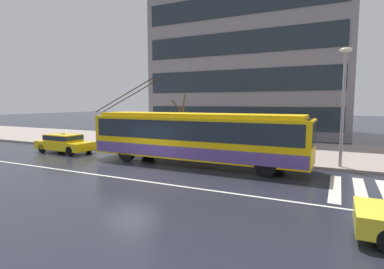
{
  "coord_description": "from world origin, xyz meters",
  "views": [
    {
      "loc": [
        9.2,
        -11.94,
        3.46
      ],
      "look_at": [
        1.51,
        3.71,
        1.61
      ],
      "focal_mm": 28.15,
      "sensor_mm": 36.0,
      "label": 1
    }
  ],
  "objects_px": {
    "pedestrian_waiting_by_pole": "(275,133)",
    "street_tree_bare": "(182,122)",
    "pedestrian_approaching_curb": "(211,137)",
    "trolleybus": "(195,136)",
    "pedestrian_walking_past": "(184,127)",
    "pedestrian_at_shelter": "(201,128)",
    "street_lamp": "(344,96)",
    "taxi_queued_behind_bus": "(64,142)"
  },
  "relations": [
    {
      "from": "pedestrian_approaching_curb",
      "to": "street_lamp",
      "type": "xyz_separation_m",
      "value": [
        8.08,
        -1.81,
        2.7
      ]
    },
    {
      "from": "pedestrian_waiting_by_pole",
      "to": "street_tree_bare",
      "type": "xyz_separation_m",
      "value": [
        -7.05,
        2.09,
        0.29
      ]
    },
    {
      "from": "trolleybus",
      "to": "taxi_queued_behind_bus",
      "type": "relative_size",
      "value": 3.07
    },
    {
      "from": "pedestrian_walking_past",
      "to": "street_tree_bare",
      "type": "xyz_separation_m",
      "value": [
        -0.52,
        0.81,
        0.32
      ]
    },
    {
      "from": "trolleybus",
      "to": "pedestrian_walking_past",
      "type": "bearing_deg",
      "value": 126.93
    },
    {
      "from": "trolleybus",
      "to": "taxi_queued_behind_bus",
      "type": "bearing_deg",
      "value": -178.05
    },
    {
      "from": "trolleybus",
      "to": "street_lamp",
      "type": "distance_m",
      "value": 7.97
    },
    {
      "from": "pedestrian_walking_past",
      "to": "pedestrian_approaching_curb",
      "type": "bearing_deg",
      "value": 19.9
    },
    {
      "from": "trolleybus",
      "to": "pedestrian_walking_past",
      "type": "distance_m",
      "value": 4.19
    },
    {
      "from": "taxi_queued_behind_bus",
      "to": "pedestrian_walking_past",
      "type": "bearing_deg",
      "value": 26.21
    },
    {
      "from": "pedestrian_at_shelter",
      "to": "street_lamp",
      "type": "xyz_separation_m",
      "value": [
        8.26,
        -0.54,
        1.99
      ]
    },
    {
      "from": "street_lamp",
      "to": "street_tree_bare",
      "type": "distance_m",
      "value": 10.7
    },
    {
      "from": "taxi_queued_behind_bus",
      "to": "pedestrian_at_shelter",
      "type": "distance_m",
      "value": 9.63
    },
    {
      "from": "pedestrian_waiting_by_pole",
      "to": "street_tree_bare",
      "type": "distance_m",
      "value": 7.36
    },
    {
      "from": "taxi_queued_behind_bus",
      "to": "street_lamp",
      "type": "height_order",
      "value": "street_lamp"
    },
    {
      "from": "street_lamp",
      "to": "pedestrian_waiting_by_pole",
      "type": "bearing_deg",
      "value": -178.03
    },
    {
      "from": "pedestrian_approaching_curb",
      "to": "pedestrian_walking_past",
      "type": "relative_size",
      "value": 0.8
    },
    {
      "from": "pedestrian_approaching_curb",
      "to": "street_tree_bare",
      "type": "distance_m",
      "value": 2.51
    },
    {
      "from": "street_tree_bare",
      "to": "pedestrian_approaching_curb",
      "type": "bearing_deg",
      "value": -4.21
    },
    {
      "from": "trolleybus",
      "to": "pedestrian_walking_past",
      "type": "xyz_separation_m",
      "value": [
        -2.51,
        3.34,
        0.17
      ]
    },
    {
      "from": "taxi_queued_behind_bus",
      "to": "street_lamp",
      "type": "bearing_deg",
      "value": 8.27
    },
    {
      "from": "pedestrian_approaching_curb",
      "to": "pedestrian_waiting_by_pole",
      "type": "relative_size",
      "value": 0.78
    },
    {
      "from": "pedestrian_at_shelter",
      "to": "pedestrian_waiting_by_pole",
      "type": "xyz_separation_m",
      "value": [
        4.93,
        -0.65,
        0.0
      ]
    },
    {
      "from": "taxi_queued_behind_bus",
      "to": "street_lamp",
      "type": "relative_size",
      "value": 0.71
    },
    {
      "from": "pedestrian_walking_past",
      "to": "pedestrian_waiting_by_pole",
      "type": "height_order",
      "value": "pedestrian_waiting_by_pole"
    },
    {
      "from": "pedestrian_approaching_curb",
      "to": "pedestrian_walking_past",
      "type": "height_order",
      "value": "pedestrian_walking_past"
    },
    {
      "from": "pedestrian_waiting_by_pole",
      "to": "street_lamp",
      "type": "xyz_separation_m",
      "value": [
        3.33,
        0.11,
        1.99
      ]
    },
    {
      "from": "pedestrian_approaching_curb",
      "to": "street_tree_bare",
      "type": "relative_size",
      "value": 0.4
    },
    {
      "from": "trolleybus",
      "to": "street_tree_bare",
      "type": "relative_size",
      "value": 3.35
    },
    {
      "from": "pedestrian_walking_past",
      "to": "street_lamp",
      "type": "bearing_deg",
      "value": -6.74
    },
    {
      "from": "trolleybus",
      "to": "pedestrian_waiting_by_pole",
      "type": "xyz_separation_m",
      "value": [
        4.01,
        2.06,
        0.2
      ]
    },
    {
      "from": "pedestrian_approaching_curb",
      "to": "street_tree_bare",
      "type": "bearing_deg",
      "value": 175.79
    },
    {
      "from": "taxi_queued_behind_bus",
      "to": "pedestrian_at_shelter",
      "type": "bearing_deg",
      "value": 18.61
    },
    {
      "from": "pedestrian_at_shelter",
      "to": "street_lamp",
      "type": "bearing_deg",
      "value": -3.71
    },
    {
      "from": "street_lamp",
      "to": "pedestrian_at_shelter",
      "type": "bearing_deg",
      "value": 176.29
    },
    {
      "from": "taxi_queued_behind_bus",
      "to": "pedestrian_at_shelter",
      "type": "height_order",
      "value": "pedestrian_at_shelter"
    },
    {
      "from": "pedestrian_at_shelter",
      "to": "pedestrian_approaching_curb",
      "type": "distance_m",
      "value": 1.47
    },
    {
      "from": "pedestrian_walking_past",
      "to": "pedestrian_waiting_by_pole",
      "type": "relative_size",
      "value": 0.97
    },
    {
      "from": "pedestrian_approaching_curb",
      "to": "trolleybus",
      "type": "bearing_deg",
      "value": -79.5
    },
    {
      "from": "pedestrian_approaching_curb",
      "to": "pedestrian_walking_past",
      "type": "bearing_deg",
      "value": -160.1
    },
    {
      "from": "pedestrian_waiting_by_pole",
      "to": "street_tree_bare",
      "type": "bearing_deg",
      "value": 163.48
    },
    {
      "from": "trolleybus",
      "to": "pedestrian_waiting_by_pole",
      "type": "bearing_deg",
      "value": 27.23
    }
  ]
}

